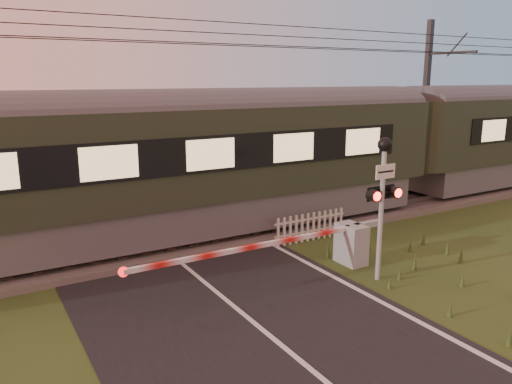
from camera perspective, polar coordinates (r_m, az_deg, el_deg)
ground at (r=9.05m, az=3.47°, el=-17.61°), size 160.00×160.00×0.00m
road at (r=8.89m, az=4.45°, el=-18.17°), size 6.00×140.00×0.03m
track_bed at (r=14.39m, az=-11.18°, el=-5.67°), size 140.00×3.40×0.39m
overhead_wires at (r=13.71m, az=-12.26°, el=17.38°), size 120.00×0.62×0.62m
train at (r=19.03m, az=16.24°, el=5.41°), size 42.74×2.95×3.98m
boom_gate at (r=12.61m, az=9.63°, el=-5.85°), size 6.78×0.78×1.04m
crossing_signal at (r=11.49m, az=14.30°, el=0.94°), size 0.85×0.35×3.32m
picket_fence at (r=14.44m, az=6.26°, el=-3.95°), size 2.43×0.07×0.83m
catenary_mast at (r=23.19m, az=18.91°, el=9.86°), size 0.22×2.46×6.98m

